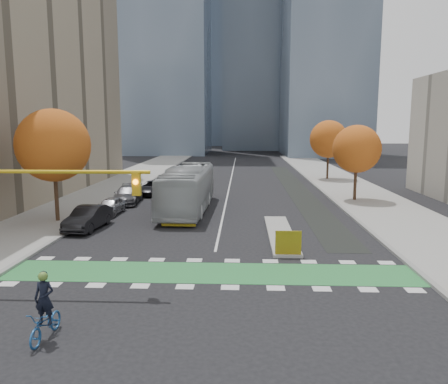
# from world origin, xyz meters

# --- Properties ---
(ground) EXTENTS (300.00, 300.00, 0.00)m
(ground) POSITION_xyz_m (0.00, 0.00, 0.00)
(ground) COLOR black
(ground) RESTS_ON ground
(sidewalk_west) EXTENTS (7.00, 120.00, 0.15)m
(sidewalk_west) POSITION_xyz_m (-13.50, 20.00, 0.07)
(sidewalk_west) COLOR gray
(sidewalk_west) RESTS_ON ground
(sidewalk_east) EXTENTS (7.00, 120.00, 0.15)m
(sidewalk_east) POSITION_xyz_m (13.50, 20.00, 0.07)
(sidewalk_east) COLOR gray
(sidewalk_east) RESTS_ON ground
(curb_west) EXTENTS (0.30, 120.00, 0.16)m
(curb_west) POSITION_xyz_m (-10.00, 20.00, 0.07)
(curb_west) COLOR gray
(curb_west) RESTS_ON ground
(curb_east) EXTENTS (0.30, 120.00, 0.16)m
(curb_east) POSITION_xyz_m (10.00, 20.00, 0.07)
(curb_east) COLOR gray
(curb_east) RESTS_ON ground
(bike_crossing) EXTENTS (20.00, 3.00, 0.01)m
(bike_crossing) POSITION_xyz_m (0.00, 1.50, 0.01)
(bike_crossing) COLOR #297E3C
(bike_crossing) RESTS_ON ground
(centre_line) EXTENTS (0.15, 70.00, 0.01)m
(centre_line) POSITION_xyz_m (0.00, 40.00, 0.01)
(centre_line) COLOR silver
(centre_line) RESTS_ON ground
(bike_lane_paint) EXTENTS (2.50, 50.00, 0.01)m
(bike_lane_paint) POSITION_xyz_m (7.50, 30.00, 0.01)
(bike_lane_paint) COLOR black
(bike_lane_paint) RESTS_ON ground
(median_island) EXTENTS (1.60, 10.00, 0.16)m
(median_island) POSITION_xyz_m (4.00, 9.00, 0.08)
(median_island) COLOR gray
(median_island) RESTS_ON ground
(hazard_board) EXTENTS (1.40, 0.12, 1.30)m
(hazard_board) POSITION_xyz_m (4.00, 4.20, 0.80)
(hazard_board) COLOR yellow
(hazard_board) RESTS_ON median_island
(tower_nw) EXTENTS (22.00, 22.00, 70.00)m
(tower_nw) POSITION_xyz_m (-18.00, 90.00, 35.00)
(tower_nw) COLOR #47566B
(tower_nw) RESTS_ON ground
(tower_ne) EXTENTS (18.00, 24.00, 60.00)m
(tower_ne) POSITION_xyz_m (20.00, 85.00, 30.00)
(tower_ne) COLOR #47566B
(tower_ne) RESTS_ON ground
(tower_far) EXTENTS (26.00, 26.00, 80.00)m
(tower_far) POSITION_xyz_m (-4.00, 140.00, 40.00)
(tower_far) COLOR #47566B
(tower_far) RESTS_ON ground
(tree_west) EXTENTS (5.20, 5.20, 8.22)m
(tree_west) POSITION_xyz_m (-12.00, 12.00, 5.62)
(tree_west) COLOR #332114
(tree_west) RESTS_ON ground
(tree_east_near) EXTENTS (4.40, 4.40, 7.08)m
(tree_east_near) POSITION_xyz_m (12.00, 22.00, 4.86)
(tree_east_near) COLOR #332114
(tree_east_near) RESTS_ON ground
(tree_east_far) EXTENTS (4.80, 4.80, 7.65)m
(tree_east_far) POSITION_xyz_m (12.50, 38.00, 5.24)
(tree_east_far) COLOR #332114
(tree_east_far) RESTS_ON ground
(traffic_signal_west) EXTENTS (8.53, 0.56, 5.20)m
(traffic_signal_west) POSITION_xyz_m (-7.93, -0.51, 4.03)
(traffic_signal_west) COLOR #BF9914
(traffic_signal_west) RESTS_ON ground
(cyclist) EXTENTS (0.81, 2.05, 2.33)m
(cyclist) POSITION_xyz_m (-5.00, -5.31, 0.78)
(cyclist) COLOR #1F508E
(cyclist) RESTS_ON ground
(bus) EXTENTS (3.37, 13.34, 3.70)m
(bus) POSITION_xyz_m (-3.00, 16.88, 1.85)
(bus) COLOR #A5AAAD
(bus) RESTS_ON ground
(parked_car_a) EXTENTS (1.76, 4.03, 1.35)m
(parked_car_a) POSITION_xyz_m (-9.00, 15.01, 0.68)
(parked_car_a) COLOR #99989D
(parked_car_a) RESTS_ON ground
(parked_car_b) EXTENTS (2.13, 4.94, 1.58)m
(parked_car_b) POSITION_xyz_m (-9.00, 10.01, 0.79)
(parked_car_b) COLOR black
(parked_car_b) RESTS_ON ground
(parked_car_c) EXTENTS (2.57, 5.52, 1.56)m
(parked_car_c) POSITION_xyz_m (-8.93, 20.01, 0.78)
(parked_car_c) COLOR #545359
(parked_car_c) RESTS_ON ground
(parked_car_d) EXTENTS (2.88, 5.24, 1.39)m
(parked_car_d) POSITION_xyz_m (-7.70, 25.01, 0.70)
(parked_car_d) COLOR black
(parked_car_d) RESTS_ON ground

